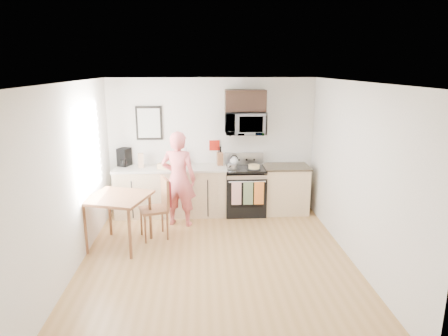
{
  "coord_description": "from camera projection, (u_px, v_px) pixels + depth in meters",
  "views": [
    {
      "loc": [
        -0.21,
        -5.4,
        2.8
      ],
      "look_at": [
        0.16,
        1.0,
        1.17
      ],
      "focal_mm": 32.0,
      "sensor_mm": 36.0,
      "label": 1
    }
  ],
  "objects": [
    {
      "name": "right_wall",
      "position": [
        356.0,
        174.0,
        5.72
      ],
      "size": [
        0.04,
        4.6,
        2.6
      ],
      "primitive_type": "cube",
      "color": "silver",
      "rests_on": "floor"
    },
    {
      "name": "pot",
      "position": [
        232.0,
        167.0,
        7.51
      ],
      "size": [
        0.18,
        0.3,
        0.09
      ],
      "rotation": [
        0.0,
        0.0,
        -0.35
      ],
      "color": "#AEAEB3",
      "rests_on": "range"
    },
    {
      "name": "range",
      "position": [
        245.0,
        192.0,
        7.77
      ],
      "size": [
        0.76,
        0.7,
        1.16
      ],
      "color": "black",
      "rests_on": "floor"
    },
    {
      "name": "upper_cabinet",
      "position": [
        245.0,
        101.0,
        7.48
      ],
      "size": [
        0.76,
        0.35,
        0.4
      ],
      "primitive_type": "cube",
      "color": "black",
      "rests_on": "back_wall"
    },
    {
      "name": "wall_trivet",
      "position": [
        214.0,
        145.0,
        7.82
      ],
      "size": [
        0.2,
        0.02,
        0.2
      ],
      "primitive_type": "cube",
      "color": "#A9190E",
      "rests_on": "back_wall"
    },
    {
      "name": "person",
      "position": [
        179.0,
        179.0,
        7.08
      ],
      "size": [
        0.71,
        0.55,
        1.72
      ],
      "primitive_type": "imported",
      "rotation": [
        0.0,
        0.0,
        2.9
      ],
      "color": "#CE3E38",
      "rests_on": "floor"
    },
    {
      "name": "cake",
      "position": [
        254.0,
        167.0,
        7.5
      ],
      "size": [
        0.26,
        0.26,
        0.08
      ],
      "color": "black",
      "rests_on": "range"
    },
    {
      "name": "coffee_maker",
      "position": [
        124.0,
        158.0,
        7.66
      ],
      "size": [
        0.27,
        0.32,
        0.34
      ],
      "rotation": [
        0.0,
        0.0,
        -0.42
      ],
      "color": "black",
      "rests_on": "countertop_left"
    },
    {
      "name": "wall_art",
      "position": [
        149.0,
        123.0,
        7.63
      ],
      "size": [
        0.5,
        0.04,
        0.65
      ],
      "color": "black",
      "rests_on": "back_wall"
    },
    {
      "name": "kettle",
      "position": [
        234.0,
        161.0,
        7.75
      ],
      "size": [
        0.17,
        0.17,
        0.22
      ],
      "color": "silver",
      "rests_on": "range"
    },
    {
      "name": "ceiling",
      "position": [
        216.0,
        82.0,
        5.28
      ],
      "size": [
        4.0,
        4.6,
        0.04
      ],
      "primitive_type": "cube",
      "color": "silver",
      "rests_on": "back_wall"
    },
    {
      "name": "dining_table",
      "position": [
        118.0,
        202.0,
        6.24
      ],
      "size": [
        0.97,
        0.97,
        0.84
      ],
      "rotation": [
        0.0,
        0.0,
        -0.3
      ],
      "color": "brown",
      "rests_on": "floor"
    },
    {
      "name": "bread_bag",
      "position": [
        165.0,
        166.0,
        7.46
      ],
      "size": [
        0.29,
        0.21,
        0.1
      ],
      "primitive_type": "cube",
      "rotation": [
        0.0,
        0.0,
        -0.4
      ],
      "color": "tan",
      "rests_on": "countertop_left"
    },
    {
      "name": "left_wall",
      "position": [
        72.0,
        179.0,
        5.49
      ],
      "size": [
        0.04,
        4.6,
        2.6
      ],
      "primitive_type": "cube",
      "color": "silver",
      "rests_on": "floor"
    },
    {
      "name": "cabinet_left",
      "position": [
        171.0,
        192.0,
        7.7
      ],
      "size": [
        2.1,
        0.6,
        0.9
      ],
      "primitive_type": "cube",
      "color": "tan",
      "rests_on": "floor"
    },
    {
      "name": "window",
      "position": [
        89.0,
        149.0,
        6.21
      ],
      "size": [
        0.06,
        1.4,
        1.5
      ],
      "color": "white",
      "rests_on": "left_wall"
    },
    {
      "name": "fruit_bowl",
      "position": [
        175.0,
        165.0,
        7.65
      ],
      "size": [
        0.21,
        0.21,
        0.09
      ],
      "color": "silver",
      "rests_on": "countertop_left"
    },
    {
      "name": "microwave",
      "position": [
        245.0,
        123.0,
        7.54
      ],
      "size": [
        0.76,
        0.51,
        0.42
      ],
      "primitive_type": "imported",
      "color": "#AEAEB3",
      "rests_on": "back_wall"
    },
    {
      "name": "chair",
      "position": [
        162.0,
        199.0,
        6.63
      ],
      "size": [
        0.58,
        0.55,
        1.02
      ],
      "rotation": [
        0.0,
        0.0,
        0.32
      ],
      "color": "brown",
      "rests_on": "floor"
    },
    {
      "name": "floor",
      "position": [
        217.0,
        261.0,
        5.93
      ],
      "size": [
        4.6,
        4.6,
        0.0
      ],
      "primitive_type": "plane",
      "color": "olive",
      "rests_on": "ground"
    },
    {
      "name": "knife_block",
      "position": [
        220.0,
        159.0,
        7.74
      ],
      "size": [
        0.12,
        0.16,
        0.25
      ],
      "primitive_type": "cube",
      "rotation": [
        0.0,
        0.0,
        0.07
      ],
      "color": "brown",
      "rests_on": "countertop_left"
    },
    {
      "name": "countertop_right",
      "position": [
        286.0,
        167.0,
        7.72
      ],
      "size": [
        0.88,
        0.64,
        0.04
      ],
      "primitive_type": "cube",
      "color": "black",
      "rests_on": "cabinet_right"
    },
    {
      "name": "utensil_crock",
      "position": [
        186.0,
        158.0,
        7.78
      ],
      "size": [
        0.11,
        0.11,
        0.34
      ],
      "color": "#A9190E",
      "rests_on": "countertop_left"
    },
    {
      "name": "front_wall",
      "position": [
        228.0,
        249.0,
        3.38
      ],
      "size": [
        4.0,
        0.04,
        2.6
      ],
      "primitive_type": "cube",
      "color": "silver",
      "rests_on": "floor"
    },
    {
      "name": "back_wall",
      "position": [
        212.0,
        145.0,
        7.83
      ],
      "size": [
        4.0,
        0.04,
        2.6
      ],
      "primitive_type": "cube",
      "color": "silver",
      "rests_on": "floor"
    },
    {
      "name": "milk_carton",
      "position": [
        141.0,
        160.0,
        7.54
      ],
      "size": [
        0.12,
        0.12,
        0.27
      ],
      "primitive_type": "cube",
      "rotation": [
        0.0,
        0.0,
        0.17
      ],
      "color": "tan",
      "rests_on": "countertop_left"
    },
    {
      "name": "cabinet_right",
      "position": [
        285.0,
        190.0,
        7.83
      ],
      "size": [
        0.84,
        0.6,
        0.9
      ],
      "primitive_type": "cube",
      "color": "tan",
      "rests_on": "floor"
    },
    {
      "name": "countertop_left",
      "position": [
        170.0,
        168.0,
        7.59
      ],
      "size": [
        2.14,
        0.64,
        0.04
      ],
      "primitive_type": "cube",
      "color": "beige",
      "rests_on": "cabinet_left"
    }
  ]
}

